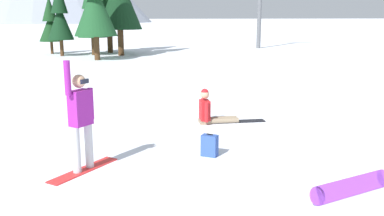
% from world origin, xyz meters
% --- Properties ---
extents(snowboarder_midground, '(1.26, 1.34, 2.06)m').
position_xyz_m(snowboarder_midground, '(0.41, 3.64, 0.98)').
color(snowboarder_midground, red).
rests_on(snowboarder_midground, ground_plane).
extents(snowboarder_background, '(1.81, 0.63, 0.93)m').
position_xyz_m(snowboarder_background, '(3.62, 6.61, 0.32)').
color(snowboarder_background, gray).
rests_on(snowboarder_background, ground_plane).
extents(loose_snowboard_far_spare, '(1.75, 0.66, 0.27)m').
position_xyz_m(loose_snowboard_far_spare, '(4.64, 1.65, 0.14)').
color(loose_snowboard_far_spare, '#993FD8').
rests_on(loose_snowboard_far_spare, ground_plane).
extents(backpack_blue, '(0.38, 0.37, 0.47)m').
position_xyz_m(backpack_blue, '(2.90, 3.98, 0.21)').
color(backpack_blue, '#2D4C9E').
rests_on(backpack_blue, ground_plane).
extents(pine_tree_broad, '(1.81, 1.81, 5.21)m').
position_xyz_m(pine_tree_broad, '(-1.89, 27.60, 2.84)').
color(pine_tree_broad, '#472D19').
rests_on(pine_tree_broad, ground_plane).
extents(pine_tree_slender, '(2.15, 2.15, 5.77)m').
position_xyz_m(pine_tree_slender, '(0.31, 27.96, 3.15)').
color(pine_tree_slender, '#472D19').
rests_on(pine_tree_slender, ground_plane).
extents(pine_tree_short, '(1.72, 1.72, 4.23)m').
position_xyz_m(pine_tree_short, '(-2.77, 29.58, 2.31)').
color(pine_tree_short, '#472D19').
rests_on(pine_tree_short, ground_plane).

